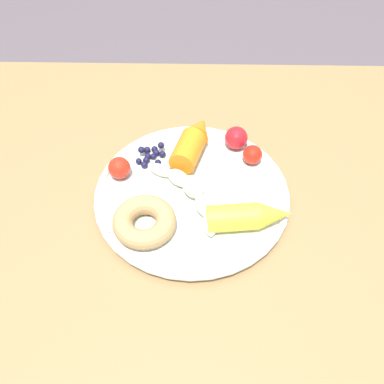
{
  "coord_description": "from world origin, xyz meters",
  "views": [
    {
      "loc": [
        0.02,
        -0.46,
        1.31
      ],
      "look_at": [
        0.01,
        0.0,
        0.75
      ],
      "focal_mm": 42.64,
      "sensor_mm": 36.0,
      "label": 1
    }
  ],
  "objects_px": {
    "carrot_orange": "(194,141)",
    "blueberry_pile": "(151,155)",
    "banana": "(190,192)",
    "tomato_near": "(119,168)",
    "tomato_far": "(236,138)",
    "carrot_yellow": "(250,216)",
    "tomato_mid": "(252,155)",
    "plate": "(192,193)",
    "donut": "(144,222)",
    "dining_table": "(187,230)"
  },
  "relations": [
    {
      "from": "carrot_orange",
      "to": "blueberry_pile",
      "type": "relative_size",
      "value": 2.46
    },
    {
      "from": "banana",
      "to": "tomato_near",
      "type": "xyz_separation_m",
      "value": [
        -0.11,
        0.04,
        0.01
      ]
    },
    {
      "from": "tomato_near",
      "to": "tomato_far",
      "type": "height_order",
      "value": "tomato_far"
    },
    {
      "from": "banana",
      "to": "carrot_yellow",
      "type": "distance_m",
      "value": 0.1
    },
    {
      "from": "carrot_orange",
      "to": "carrot_yellow",
      "type": "distance_m",
      "value": 0.18
    },
    {
      "from": "carrot_yellow",
      "to": "tomato_mid",
      "type": "relative_size",
      "value": 3.99
    },
    {
      "from": "carrot_orange",
      "to": "tomato_near",
      "type": "height_order",
      "value": "carrot_orange"
    },
    {
      "from": "tomato_mid",
      "to": "banana",
      "type": "bearing_deg",
      "value": -142.45
    },
    {
      "from": "plate",
      "to": "tomato_near",
      "type": "height_order",
      "value": "tomato_near"
    },
    {
      "from": "tomato_near",
      "to": "donut",
      "type": "bearing_deg",
      "value": -64.64
    },
    {
      "from": "carrot_yellow",
      "to": "tomato_far",
      "type": "height_order",
      "value": "carrot_yellow"
    },
    {
      "from": "carrot_orange",
      "to": "dining_table",
      "type": "bearing_deg",
      "value": -95.5
    },
    {
      "from": "carrot_orange",
      "to": "donut",
      "type": "relative_size",
      "value": 1.3
    },
    {
      "from": "blueberry_pile",
      "to": "plate",
      "type": "bearing_deg",
      "value": -46.46
    },
    {
      "from": "banana",
      "to": "tomato_far",
      "type": "distance_m",
      "value": 0.14
    },
    {
      "from": "banana",
      "to": "donut",
      "type": "bearing_deg",
      "value": -137.34
    },
    {
      "from": "tomato_mid",
      "to": "blueberry_pile",
      "type": "bearing_deg",
      "value": 178.12
    },
    {
      "from": "tomato_near",
      "to": "tomato_far",
      "type": "xyz_separation_m",
      "value": [
        0.19,
        0.07,
        0.0
      ]
    },
    {
      "from": "carrot_orange",
      "to": "tomato_far",
      "type": "bearing_deg",
      "value": 9.37
    },
    {
      "from": "carrot_orange",
      "to": "donut",
      "type": "distance_m",
      "value": 0.18
    },
    {
      "from": "plate",
      "to": "blueberry_pile",
      "type": "relative_size",
      "value": 6.23
    },
    {
      "from": "donut",
      "to": "tomato_mid",
      "type": "xyz_separation_m",
      "value": [
        0.17,
        0.14,
        0.0
      ]
    },
    {
      "from": "plate",
      "to": "carrot_orange",
      "type": "relative_size",
      "value": 2.53
    },
    {
      "from": "plate",
      "to": "donut",
      "type": "height_order",
      "value": "donut"
    },
    {
      "from": "donut",
      "to": "tomato_near",
      "type": "bearing_deg",
      "value": 115.36
    },
    {
      "from": "tomato_far",
      "to": "plate",
      "type": "bearing_deg",
      "value": -125.08
    },
    {
      "from": "carrot_yellow",
      "to": "banana",
      "type": "bearing_deg",
      "value": 149.93
    },
    {
      "from": "dining_table",
      "to": "tomato_far",
      "type": "bearing_deg",
      "value": 52.99
    },
    {
      "from": "carrot_yellow",
      "to": "donut",
      "type": "height_order",
      "value": "carrot_yellow"
    },
    {
      "from": "dining_table",
      "to": "tomato_mid",
      "type": "bearing_deg",
      "value": 33.92
    },
    {
      "from": "donut",
      "to": "tomato_near",
      "type": "distance_m",
      "value": 0.11
    },
    {
      "from": "blueberry_pile",
      "to": "tomato_mid",
      "type": "height_order",
      "value": "tomato_mid"
    },
    {
      "from": "dining_table",
      "to": "tomato_mid",
      "type": "relative_size",
      "value": 38.89
    },
    {
      "from": "plate",
      "to": "tomato_far",
      "type": "relative_size",
      "value": 7.87
    },
    {
      "from": "tomato_near",
      "to": "tomato_far",
      "type": "bearing_deg",
      "value": 20.5
    },
    {
      "from": "carrot_yellow",
      "to": "tomato_far",
      "type": "distance_m",
      "value": 0.17
    },
    {
      "from": "dining_table",
      "to": "tomato_near",
      "type": "bearing_deg",
      "value": 161.57
    },
    {
      "from": "carrot_orange",
      "to": "blueberry_pile",
      "type": "bearing_deg",
      "value": -165.44
    },
    {
      "from": "carrot_orange",
      "to": "donut",
      "type": "bearing_deg",
      "value": -113.21
    },
    {
      "from": "blueberry_pile",
      "to": "donut",
      "type": "bearing_deg",
      "value": -89.36
    },
    {
      "from": "donut",
      "to": "blueberry_pile",
      "type": "xyz_separation_m",
      "value": [
        -0.0,
        0.14,
        -0.01
      ]
    },
    {
      "from": "banana",
      "to": "donut",
      "type": "distance_m",
      "value": 0.09
    },
    {
      "from": "carrot_yellow",
      "to": "tomato_near",
      "type": "distance_m",
      "value": 0.22
    },
    {
      "from": "dining_table",
      "to": "donut",
      "type": "relative_size",
      "value": 13.39
    },
    {
      "from": "plate",
      "to": "donut",
      "type": "xyz_separation_m",
      "value": [
        -0.07,
        -0.07,
        0.02
      ]
    },
    {
      "from": "blueberry_pile",
      "to": "tomato_near",
      "type": "xyz_separation_m",
      "value": [
        -0.05,
        -0.04,
        0.01
      ]
    },
    {
      "from": "tomato_mid",
      "to": "tomato_far",
      "type": "distance_m",
      "value": 0.04
    },
    {
      "from": "plate",
      "to": "tomato_mid",
      "type": "xyz_separation_m",
      "value": [
        0.1,
        0.07,
        0.02
      ]
    },
    {
      "from": "dining_table",
      "to": "blueberry_pile",
      "type": "relative_size",
      "value": 25.49
    },
    {
      "from": "banana",
      "to": "donut",
      "type": "xyz_separation_m",
      "value": [
        -0.07,
        -0.06,
        0.0
      ]
    }
  ]
}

